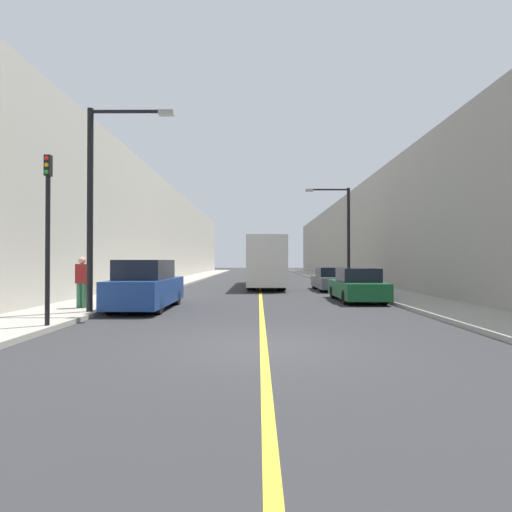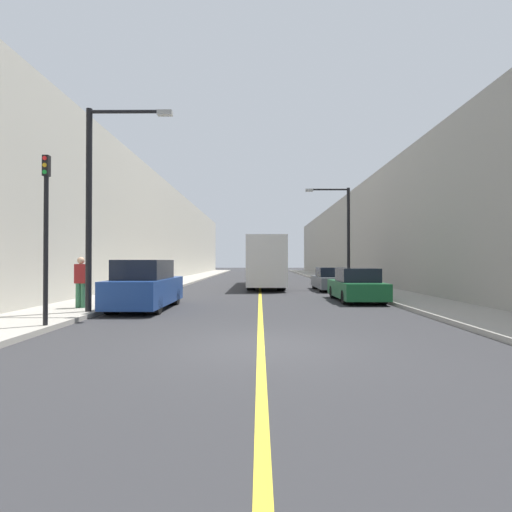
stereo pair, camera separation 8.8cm
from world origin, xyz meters
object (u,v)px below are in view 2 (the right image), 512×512
Objects in this scene: car_right_near at (356,286)px; car_right_mid at (331,280)px; traffic_light at (46,233)px; street_lamp_left at (98,193)px; parked_suv_left at (145,286)px; street_lamp_right at (344,229)px; pedestrian at (81,281)px; bus at (265,261)px.

car_right_near is 0.95× the size of car_right_mid.
traffic_light reaches higher than car_right_near.
street_lamp_left reaches higher than traffic_light.
parked_suv_left is 1.04× the size of car_right_mid.
car_right_near is (8.75, 3.05, -0.19)m from parked_suv_left.
street_lamp_right is at bearing 82.16° from car_right_near.
car_right_near is 12.82m from traffic_light.
pedestrian is (-10.87, -10.52, 0.44)m from car_right_mid.
traffic_light is (-10.03, -7.76, 1.89)m from car_right_near.
bus is at bearing 111.10° from car_right_near.
bus is 14.26m from parked_suv_left.
parked_suv_left is 5.16m from traffic_light.
bus is 2.38× the size of parked_suv_left.
car_right_mid is 15.59m from street_lamp_left.
street_lamp_left reaches higher than parked_suv_left.
car_right_near is 8.45m from street_lamp_right.
parked_suv_left is 2.27m from pedestrian.
street_lamp_left is 3.35m from pedestrian.
pedestrian is (-1.02, 1.06, -3.01)m from street_lamp_left.
traffic_light is at bearing -124.82° from car_right_mid.
street_lamp_left is 1.06× the size of street_lamp_right.
street_lamp_left is at bearing -120.52° from parked_suv_left.
street_lamp_left is 3.71× the size of pedestrian.
bus is 16.50m from street_lamp_left.
street_lamp_right is at bearing 44.14° from pedestrian.
parked_suv_left is 0.72× the size of street_lamp_left.
bus is 2.61× the size of car_right_near.
pedestrian is (-11.93, -11.57, -2.83)m from street_lamp_right.
traffic_light is 2.44× the size of pedestrian.
car_right_near is at bearing 37.72° from traffic_light.
parked_suv_left is at bearing -160.75° from car_right_near.
traffic_light is at bearing -125.61° from street_lamp_right.
pedestrian is at bearing -160.51° from car_right_near.
car_right_near is 0.69× the size of street_lamp_right.
car_right_mid is 3.59m from street_lamp_right.
pedestrian is at bearing -135.95° from car_right_mid.
street_lamp_left is at bearing -130.79° from street_lamp_right.
car_right_mid is 0.73× the size of street_lamp_right.
street_lamp_right is 3.52× the size of pedestrian.
street_lamp_right is at bearing 54.39° from traffic_light.
pedestrian is (-6.86, -14.20, -0.71)m from bus.
street_lamp_right is (10.90, 12.63, -0.19)m from street_lamp_left.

